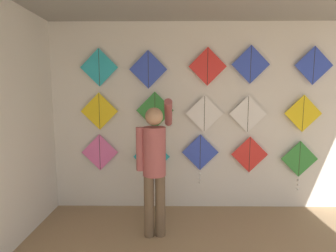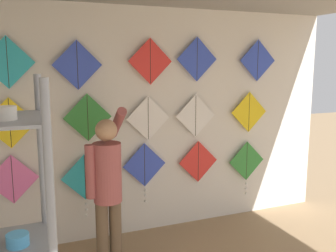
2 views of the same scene
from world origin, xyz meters
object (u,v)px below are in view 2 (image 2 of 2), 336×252
object	(u,v)px
kite_3	(198,162)
kite_6	(88,117)
shopkeeper	(107,183)
kite_10	(7,62)
kite_13	(197,59)
kite_7	(148,118)
kite_9	(249,112)
kite_1	(85,180)
kite_14	(258,61)
kite_4	(247,164)
kite_5	(10,123)
kite_12	(150,61)
kite_11	(77,65)
kite_2	(145,168)
kite_8	(196,116)
kite_0	(12,179)

from	to	relation	value
kite_3	kite_6	bearing A→B (deg)	180.00
shopkeeper	kite_10	size ratio (longest dim) A/B	3.09
shopkeeper	kite_13	xyz separation A→B (m)	(1.35, 0.78, 1.22)
kite_7	kite_9	bearing A→B (deg)	0.00
kite_1	kite_14	xyz separation A→B (m)	(2.35, 0.00, 1.39)
kite_4	kite_5	xyz separation A→B (m)	(-3.01, 0.00, 0.76)
kite_9	kite_14	distance (m)	0.70
kite_7	kite_9	size ratio (longest dim) A/B	1.00
kite_3	kite_12	distance (m)	1.46
kite_11	kite_2	bearing A→B (deg)	-0.07
kite_2	kite_9	xyz separation A→B (m)	(1.51, 0.00, 0.63)
kite_9	kite_11	world-z (taller)	kite_11
kite_2	kite_3	size ratio (longest dim) A/B	1.38
kite_9	kite_11	distance (m)	2.37
kite_1	kite_4	bearing A→B (deg)	0.00
kite_1	kite_4	size ratio (longest dim) A/B	1.00
kite_2	kite_7	distance (m)	0.63
shopkeeper	kite_3	distance (m)	1.60
kite_1	kite_6	bearing A→B (deg)	1.02
kite_2	kite_7	bearing A→B (deg)	1.06
kite_9	kite_11	bearing A→B (deg)	180.00
kite_3	kite_12	world-z (taller)	kite_12
kite_6	kite_8	bearing A→B (deg)	0.00
kite_1	kite_14	world-z (taller)	kite_14
shopkeeper	kite_10	bearing A→B (deg)	130.54
kite_0	kite_6	size ratio (longest dim) A/B	1.00
kite_0	kite_13	world-z (taller)	kite_13
kite_3	kite_14	distance (m)	1.58
kite_12	kite_3	bearing A→B (deg)	0.00
kite_0	kite_2	world-z (taller)	kite_2
kite_3	kite_9	distance (m)	0.98
kite_3	kite_5	bearing A→B (deg)	180.00
kite_4	kite_13	bearing A→B (deg)	179.93
kite_3	kite_9	world-z (taller)	kite_9
kite_2	kite_3	bearing A→B (deg)	0.08
kite_12	kite_14	distance (m)	1.53
kite_7	kite_11	size ratio (longest dim) A/B	1.00
kite_4	kite_10	world-z (taller)	kite_10
kite_2	kite_14	distance (m)	2.09
kite_4	kite_6	bearing A→B (deg)	179.97
kite_7	kite_3	bearing A→B (deg)	0.00
kite_8	kite_11	bearing A→B (deg)	180.00
kite_9	kite_2	bearing A→B (deg)	-179.96
kite_4	kite_7	xyz separation A→B (m)	(-1.45, 0.00, 0.72)
kite_10	kite_12	size ratio (longest dim) A/B	1.00
kite_10	kite_6	bearing A→B (deg)	0.00
kite_5	kite_7	distance (m)	1.56
shopkeeper	kite_4	world-z (taller)	shopkeeper
kite_7	kite_12	distance (m)	0.69
kite_3	kite_10	bearing A→B (deg)	180.00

